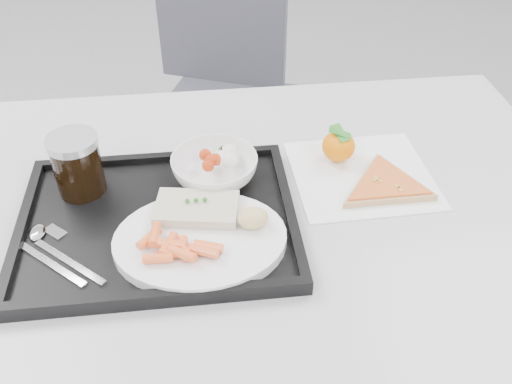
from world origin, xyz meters
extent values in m
cube|color=silver|center=(0.00, 0.30, 0.73)|extent=(1.20, 0.80, 0.03)
cylinder|color=#47474C|center=(-0.54, 0.64, 0.36)|extent=(0.04, 0.04, 0.72)
cylinder|color=#47474C|center=(0.54, 0.64, 0.36)|extent=(0.04, 0.04, 0.72)
cube|color=#3A3A42|center=(0.01, 1.08, 0.45)|extent=(0.55, 0.55, 0.04)
cube|color=#3A3A42|center=(0.01, 1.27, 0.70)|extent=(0.40, 0.19, 0.46)
cylinder|color=#47474C|center=(-0.17, 0.90, 0.21)|extent=(0.03, 0.03, 0.43)
cylinder|color=#47474C|center=(0.19, 0.90, 0.21)|extent=(0.03, 0.03, 0.43)
cylinder|color=#47474C|center=(-0.17, 1.26, 0.21)|extent=(0.03, 0.03, 0.43)
cylinder|color=#47474C|center=(0.19, 1.26, 0.21)|extent=(0.03, 0.03, 0.43)
cube|color=black|center=(-0.16, 0.25, 0.76)|extent=(0.45, 0.35, 0.01)
cube|color=black|center=(-0.16, 0.42, 0.77)|extent=(0.45, 0.02, 0.01)
cube|color=black|center=(-0.16, 0.09, 0.77)|extent=(0.45, 0.02, 0.01)
cube|color=black|center=(0.06, 0.25, 0.77)|extent=(0.02, 0.32, 0.01)
cube|color=black|center=(-0.38, 0.25, 0.77)|extent=(0.02, 0.32, 0.01)
cylinder|color=white|center=(-0.09, 0.19, 0.77)|extent=(0.27, 0.27, 0.02)
cube|color=beige|center=(-0.09, 0.24, 0.79)|extent=(0.14, 0.10, 0.02)
sphere|color=#236B1C|center=(-0.11, 0.25, 0.81)|extent=(0.01, 0.01, 0.01)
sphere|color=#236B1C|center=(-0.09, 0.25, 0.81)|extent=(0.01, 0.01, 0.01)
sphere|color=#236B1C|center=(-0.08, 0.25, 0.81)|extent=(0.01, 0.01, 0.01)
ellipsoid|color=#D9BB80|center=(-0.01, 0.20, 0.80)|extent=(0.06, 0.05, 0.03)
imported|color=white|center=(-0.06, 0.35, 0.79)|extent=(0.15, 0.15, 0.05)
cylinder|color=black|center=(-0.29, 0.35, 0.81)|extent=(0.08, 0.08, 0.10)
cylinder|color=#A5A8AD|center=(-0.29, 0.35, 0.87)|extent=(0.09, 0.09, 0.01)
cube|color=silver|center=(-0.32, 0.17, 0.77)|extent=(0.12, 0.11, 0.00)
ellipsoid|color=silver|center=(-0.35, 0.24, 0.77)|extent=(0.05, 0.05, 0.01)
cube|color=silver|center=(-0.29, 0.17, 0.77)|extent=(0.12, 0.11, 0.00)
cube|color=silver|center=(-0.32, 0.24, 0.77)|extent=(0.04, 0.04, 0.00)
cube|color=white|center=(0.21, 0.35, 0.75)|extent=(0.26, 0.25, 0.00)
ellipsoid|color=orange|center=(0.18, 0.40, 0.79)|extent=(0.07, 0.07, 0.06)
cube|color=#236B1C|center=(0.18, 0.40, 0.81)|extent=(0.03, 0.05, 0.01)
cube|color=#236B1C|center=(0.18, 0.40, 0.81)|extent=(0.04, 0.03, 0.01)
cylinder|color=tan|center=(0.24, 0.30, 0.76)|extent=(0.27, 0.27, 0.01)
cylinder|color=#CC561D|center=(0.24, 0.30, 0.77)|extent=(0.24, 0.24, 0.00)
cube|color=#EABC47|center=(0.26, 0.28, 0.77)|extent=(0.01, 0.02, 0.00)
cube|color=#EABC47|center=(0.26, 0.28, 0.77)|extent=(0.00, 0.02, 0.00)
cube|color=#EABC47|center=(0.23, 0.31, 0.77)|extent=(0.00, 0.02, 0.00)
cube|color=#EABC47|center=(0.23, 0.30, 0.77)|extent=(0.02, 0.01, 0.00)
cube|color=#EABC47|center=(0.22, 0.31, 0.77)|extent=(0.00, 0.02, 0.00)
cylinder|color=orange|center=(-0.14, 0.16, 0.80)|extent=(0.03, 0.05, 0.01)
cylinder|color=orange|center=(-0.12, 0.14, 0.80)|extent=(0.05, 0.04, 0.01)
cylinder|color=orange|center=(-0.13, 0.14, 0.79)|extent=(0.04, 0.02, 0.01)
cylinder|color=orange|center=(-0.13, 0.16, 0.80)|extent=(0.05, 0.02, 0.01)
cylinder|color=orange|center=(-0.09, 0.14, 0.79)|extent=(0.05, 0.03, 0.01)
cylinder|color=orange|center=(-0.16, 0.18, 0.80)|extent=(0.02, 0.05, 0.01)
cylinder|color=orange|center=(-0.17, 0.18, 0.80)|extent=(0.04, 0.04, 0.01)
cylinder|color=orange|center=(-0.08, 0.16, 0.79)|extent=(0.05, 0.03, 0.01)
cylinder|color=orange|center=(-0.11, 0.15, 0.79)|extent=(0.02, 0.05, 0.01)
cylinder|color=orange|center=(-0.15, 0.14, 0.79)|extent=(0.04, 0.02, 0.01)
sphere|color=#B12E0D|center=(-0.07, 0.38, 0.80)|extent=(0.02, 0.02, 0.02)
sphere|color=#B12E0D|center=(-0.07, 0.34, 0.80)|extent=(0.02, 0.02, 0.02)
sphere|color=#B12E0D|center=(-0.06, 0.36, 0.80)|extent=(0.02, 0.02, 0.02)
sphere|color=#B12E0D|center=(-0.05, 0.36, 0.80)|extent=(0.02, 0.02, 0.02)
ellipsoid|color=silver|center=(-0.03, 0.38, 0.80)|extent=(0.03, 0.03, 0.03)
ellipsoid|color=silver|center=(-0.03, 0.36, 0.80)|extent=(0.03, 0.03, 0.03)
ellipsoid|color=silver|center=(-0.05, 0.37, 0.80)|extent=(0.03, 0.03, 0.03)
cube|color=#4D7927|center=(-0.04, 0.38, 0.80)|extent=(0.03, 0.03, 0.00)
cube|color=#4D7927|center=(-0.04, 0.38, 0.80)|extent=(0.03, 0.03, 0.00)
cube|color=#4D7927|center=(-0.03, 0.38, 0.80)|extent=(0.03, 0.03, 0.00)
camera|label=1|loc=(-0.08, -0.46, 1.39)|focal=40.00mm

